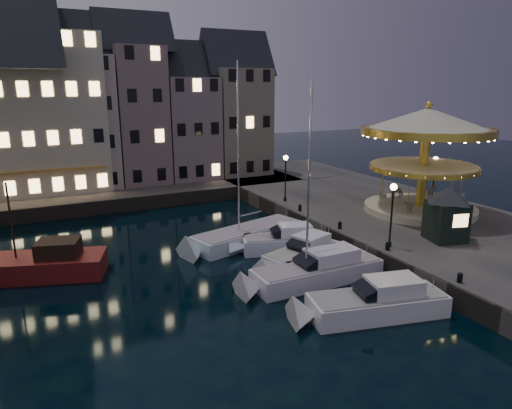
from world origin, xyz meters
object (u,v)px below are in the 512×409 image
motorboat_e (279,243)px  red_fishing_boat (38,266)px  streetlamp_d (434,173)px  carousel (426,140)px  bollard_d (300,207)px  motorboat_c (312,272)px  bollard_c (340,225)px  ticket_kiosk (448,205)px  motorboat_f (242,237)px  motorboat_d (300,257)px  streetlamp_b (392,206)px  streetlamp_c (286,171)px  bollard_a (460,277)px  bollard_b (388,246)px  motorboat_b (370,304)px

motorboat_e → red_fishing_boat: 15.67m
streetlamp_d → carousel: (-3.16, -1.65, 3.18)m
bollard_d → motorboat_e: size_ratio=0.08×
motorboat_c → bollard_c: bearing=40.5°
motorboat_e → ticket_kiosk: 11.64m
streetlamp_d → ticket_kiosk: size_ratio=1.01×
motorboat_c → motorboat_f: (-0.80, 8.14, -0.15)m
motorboat_d → carousel: bearing=12.5°
streetlamp_b → motorboat_c: 6.91m
motorboat_d → motorboat_e: 3.07m
bollard_d → motorboat_c: bearing=-118.2°
bollard_c → red_fishing_boat: 20.35m
streetlamp_c → red_fishing_boat: 21.53m
streetlamp_c → motorboat_d: (-5.33, -11.13, -3.38)m
bollard_c → bollard_a: bearing=-90.0°
motorboat_d → streetlamp_d: bearing=15.6°
motorboat_c → ticket_kiosk: (10.27, -0.54, 3.09)m
red_fishing_boat → carousel: bearing=-5.6°
bollard_b → motorboat_d: bearing=148.8°
motorboat_c → motorboat_f: 8.18m
streetlamp_c → motorboat_d: streetlamp_c is taller
bollard_a → motorboat_e: size_ratio=0.08×
bollard_d → motorboat_c: motorboat_c is taller
streetlamp_b → bollard_b: (-0.60, -0.50, -2.41)m
motorboat_b → motorboat_c: (-0.40, 4.72, 0.04)m
streetlamp_c → motorboat_e: size_ratio=0.59×
bollard_a → motorboat_b: bearing=167.4°
streetlamp_b → red_fishing_boat: size_ratio=0.48×
motorboat_e → motorboat_d: bearing=-93.0°
streetlamp_b → bollard_a: (-0.60, -6.00, -2.41)m
red_fishing_boat → ticket_kiosk: red_fishing_boat is taller
streetlamp_c → bollard_c: (-0.60, -9.00, -2.41)m
bollard_c → carousel: carousel is taller
motorboat_e → bollard_d: bearing=45.0°
streetlamp_c → carousel: bearing=-45.0°
streetlamp_d → red_fishing_boat: (-31.90, 1.18, -3.31)m
motorboat_b → motorboat_e: 10.31m
bollard_c → red_fishing_boat: (-20.00, 3.68, -0.89)m
streetlamp_b → bollard_a: size_ratio=7.32×
streetlamp_b → motorboat_f: bearing=130.6°
motorboat_c → motorboat_d: size_ratio=1.76×
bollard_a → motorboat_d: 9.66m
streetlamp_b → motorboat_c: bearing=-178.6°
motorboat_e → carousel: carousel is taller
red_fishing_boat → bollard_a: bearing=-35.3°
motorboat_e → motorboat_f: (-1.68, 2.56, -0.11)m
motorboat_d → red_fishing_boat: size_ratio=0.79×
streetlamp_d → carousel: size_ratio=0.41×
streetlamp_b → ticket_kiosk: size_ratio=1.01×
bollard_d → streetlamp_c: bearing=80.3°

